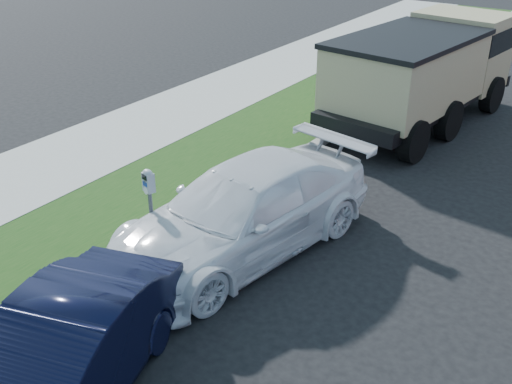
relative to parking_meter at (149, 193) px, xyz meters
The scene contains 6 objects.
ground 2.92m from the parking_meter, 10.83° to the left, with size 120.00×120.00×0.00m, color black.
streetside 4.08m from the parking_meter, 140.20° to the left, with size 6.12×50.00×0.15m.
parking_meter is the anchor object (origin of this frame).
white_wagon 1.72m from the parking_meter, 45.07° to the left, with size 2.19×5.40×1.57m, color white.
navy_sedan 3.56m from the parking_meter, 66.22° to the right, with size 1.50×4.30×1.42m, color black.
dump_truck 9.53m from the parking_meter, 81.27° to the left, with size 3.45×7.09×2.67m.
Camera 1 is at (3.94, -6.96, 5.93)m, focal length 42.00 mm.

